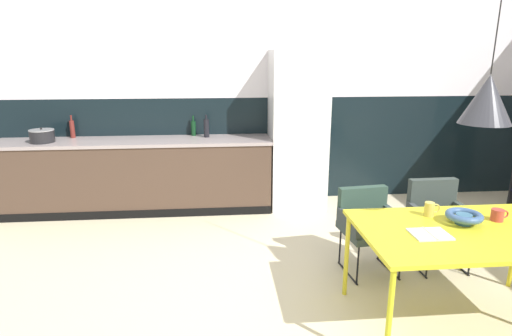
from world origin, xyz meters
The scene contains 17 objects.
ground_plane centered at (0.00, 0.00, 0.00)m, with size 9.57×9.57×0.00m, color beige.
back_wall_splashback_dark centered at (0.00, 2.79, 0.69)m, with size 7.36×0.12×1.38m, color black.
back_wall_panel_upper centered at (0.00, 2.79, 2.08)m, with size 7.36×0.12×1.38m, color silver.
kitchen_counter centered at (-1.86, 2.43, 0.46)m, with size 3.38×0.63×0.91m.
refrigerator_column centered at (0.19, 2.43, 0.99)m, with size 0.69×0.60×1.98m, color silver.
dining_table centered at (0.92, -0.17, 0.69)m, with size 1.52×0.94×0.73m.
armchair_by_stool centered at (0.51, 0.68, 0.48)m, with size 0.53×0.52×0.75m.
armchair_far_side centered at (1.19, 0.72, 0.51)m, with size 0.50×0.48×0.80m.
fruit_bowl centered at (0.93, -0.06, 0.79)m, with size 0.26×0.26×0.09m.
open_book centered at (0.60, -0.23, 0.74)m, with size 0.25×0.21×0.02m.
mug_glass_clear centered at (1.22, -0.03, 0.78)m, with size 0.13×0.09×0.09m.
mug_short_terracotta centered at (0.76, 0.10, 0.79)m, with size 0.12×0.07×0.11m.
cooking_pot centered at (-2.91, 2.38, 0.99)m, with size 0.28×0.28×0.18m.
bottle_oil_tall centered at (-2.64, 2.65, 1.02)m, with size 0.06×0.06×0.29m.
bottle_vinegar_dark centered at (-0.96, 2.54, 1.03)m, with size 0.07×0.07×0.28m.
bottle_spice_small centered at (-1.13, 2.67, 1.01)m, with size 0.06×0.06×0.26m.
pendant_lamp_over_table_near centered at (0.92, -0.16, 1.63)m, with size 0.32×0.32×1.25m.
Camera 1 is at (-0.80, -2.70, 1.89)m, focal length 29.12 mm.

